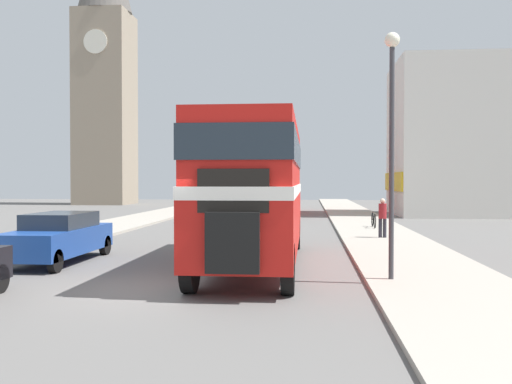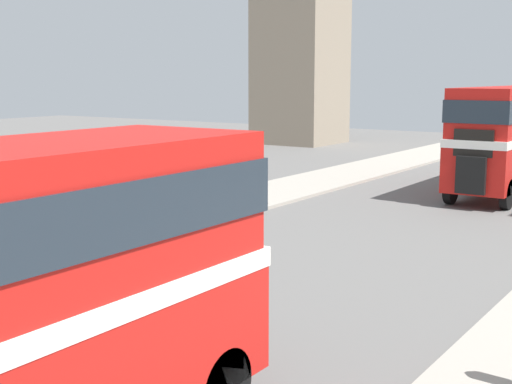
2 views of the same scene
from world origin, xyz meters
name	(u,v)px [view 1 (image 1 of 2)]	position (x,y,z in m)	size (l,w,h in m)	color
ground_plane	(145,291)	(0.00, 0.00, 0.00)	(120.00, 120.00, 0.00)	slate
sidewalk_right	(455,293)	(6.75, 0.00, 0.06)	(3.50, 120.00, 0.12)	#A8A093
double_decker_bus	(256,182)	(2.12, 3.99, 2.41)	(2.45, 10.36, 4.02)	red
bus_distant	(275,179)	(1.09, 31.03, 2.59)	(2.37, 10.59, 4.34)	red
car_parked_mid	(59,237)	(-3.86, 4.09, 0.77)	(1.72, 4.65, 1.49)	#1E479E
pedestrian_walking	(383,215)	(6.68, 11.36, 1.03)	(0.33, 0.33, 1.61)	#282833
bicycle_on_pavement	(374,220)	(6.90, 16.46, 0.48)	(0.05, 1.76, 0.78)	black
street_lamp	(392,118)	(5.61, 1.35, 3.96)	(0.36, 0.36, 5.86)	#38383D
church_tower	(105,50)	(-17.32, 45.01, 15.92)	(5.57, 5.57, 31.12)	gray
shop_building_block	(499,139)	(17.01, 29.18, 5.41)	(14.59, 8.24, 10.83)	silver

